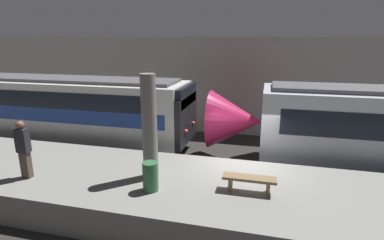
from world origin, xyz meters
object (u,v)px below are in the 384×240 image
person_waiting (24,148)px  platform_bench (249,181)px  support_pillar_near (149,127)px  trash_bin (150,176)px  train_boxy (7,107)px

person_waiting → platform_bench: person_waiting is taller
support_pillar_near → person_waiting: 3.92m
platform_bench → trash_bin: bearing=-167.5°
support_pillar_near → platform_bench: bearing=-4.2°
train_boxy → person_waiting: 7.98m
train_boxy → trash_bin: bearing=-27.2°
person_waiting → trash_bin: size_ratio=2.15×
trash_bin → platform_bench: bearing=12.5°
platform_bench → trash_bin: trash_bin is taller
trash_bin → person_waiting: bearing=-177.7°
support_pillar_near → train_boxy: (-9.70, 4.31, -0.84)m
support_pillar_near → person_waiting: support_pillar_near is taller
train_boxy → trash_bin: (10.02, -5.14, -0.36)m
train_boxy → platform_bench: 13.54m
support_pillar_near → platform_bench: support_pillar_near is taller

